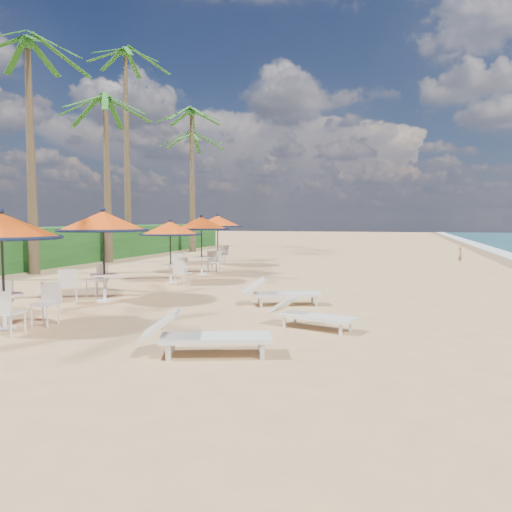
{
  "coord_description": "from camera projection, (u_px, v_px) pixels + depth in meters",
  "views": [
    {
      "loc": [
        2.89,
        -8.36,
        2.2
      ],
      "look_at": [
        -0.85,
        4.6,
        1.2
      ],
      "focal_mm": 35.0,
      "sensor_mm": 36.0,
      "label": 1
    }
  ],
  "objects": [
    {
      "name": "lounger_near",
      "position": [
        202.0,
        335.0,
        8.0
      ],
      "size": [
        2.17,
        1.28,
        0.74
      ],
      "rotation": [
        0.0,
        0.0,
        0.33
      ],
      "color": "silver",
      "rests_on": "ground"
    },
    {
      "name": "lounger_far",
      "position": [
        279.0,
        292.0,
        12.74
      ],
      "size": [
        2.08,
        1.3,
        0.71
      ],
      "rotation": [
        0.0,
        0.0,
        0.37
      ],
      "color": "silver",
      "rests_on": "ground"
    },
    {
      "name": "palm_3",
      "position": [
        28.0,
        56.0,
        19.4
      ],
      "size": [
        5.0,
        5.0,
        9.35
      ],
      "color": "brown",
      "rests_on": "ground"
    },
    {
      "name": "station_4",
      "position": [
        218.0,
        226.0,
        23.57
      ],
      "size": [
        2.36,
        2.36,
        2.46
      ],
      "color": "black",
      "rests_on": "ground"
    },
    {
      "name": "person",
      "position": [
        460.0,
        254.0,
        25.53
      ],
      "size": [
        0.3,
        0.36,
        0.83
      ],
      "primitive_type": "imported",
      "rotation": [
        0.0,
        0.0,
        1.18
      ],
      "color": "#97614D",
      "rests_on": "ground"
    },
    {
      "name": "lounger_mid",
      "position": [
        309.0,
        314.0,
        10.03
      ],
      "size": [
        1.85,
        1.08,
        0.63
      ],
      "rotation": [
        0.0,
        0.0,
        -0.32
      ],
      "color": "silver",
      "rests_on": "ground"
    },
    {
      "name": "station_1",
      "position": [
        101.0,
        230.0,
        13.25
      ],
      "size": [
        2.41,
        2.41,
        2.52
      ],
      "color": "black",
      "rests_on": "ground"
    },
    {
      "name": "station_0",
      "position": [
        4.0,
        241.0,
        9.88
      ],
      "size": [
        2.32,
        2.32,
        2.42
      ],
      "color": "black",
      "rests_on": "ground"
    },
    {
      "name": "scrub_hedge",
      "position": [
        33.0,
        247.0,
        23.18
      ],
      "size": [
        3.0,
        40.0,
        1.8
      ],
      "primitive_type": "cube",
      "color": "#194716",
      "rests_on": "ground"
    },
    {
      "name": "station_3",
      "position": [
        202.0,
        231.0,
        19.89
      ],
      "size": [
        2.29,
        2.29,
        2.39
      ],
      "color": "black",
      "rests_on": "ground"
    },
    {
      "name": "ground",
      "position": [
        230.0,
        341.0,
        8.97
      ],
      "size": [
        160.0,
        160.0,
        0.0
      ],
      "primitive_type": "plane",
      "color": "tan",
      "rests_on": "ground"
    },
    {
      "name": "palm_7",
      "position": [
        192.0,
        142.0,
        38.35
      ],
      "size": [
        5.0,
        5.0,
        8.88
      ],
      "color": "brown",
      "rests_on": "ground"
    },
    {
      "name": "palm_4",
      "position": [
        106.0,
        112.0,
        24.93
      ],
      "size": [
        5.0,
        5.0,
        8.32
      ],
      "color": "brown",
      "rests_on": "ground"
    },
    {
      "name": "palm_5",
      "position": [
        125.0,
        65.0,
        29.36
      ],
      "size": [
        5.0,
        5.0,
        12.29
      ],
      "color": "brown",
      "rests_on": "ground"
    },
    {
      "name": "palm_6",
      "position": [
        192.0,
        121.0,
        33.26
      ],
      "size": [
        5.0,
        5.0,
        9.59
      ],
      "color": "brown",
      "rests_on": "ground"
    },
    {
      "name": "station_2",
      "position": [
        171.0,
        234.0,
        17.14
      ],
      "size": [
        2.12,
        2.16,
        2.21
      ],
      "color": "black",
      "rests_on": "ground"
    }
  ]
}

